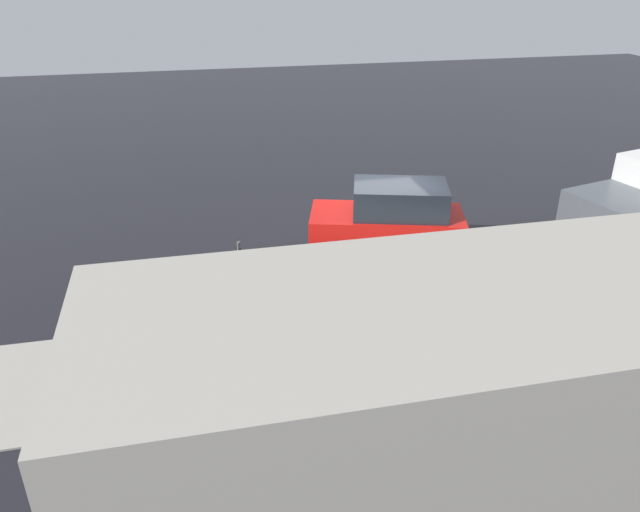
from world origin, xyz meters
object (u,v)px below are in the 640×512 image
Objects in this scene: fire_hydrant at (245,308)px; sign_post at (241,280)px; moving_hatchback at (390,223)px; pedestrian at (207,298)px.

sign_post is at bearing 83.30° from fire_hydrant.
fire_hydrant is at bearing -96.70° from sign_post.
moving_hatchback is 2.61× the size of pedestrian.
sign_post reaches higher than fire_hydrant.
sign_post reaches higher than moving_hatchback.
sign_post is (4.16, 3.31, 0.55)m from moving_hatchback.
moving_hatchback is 5.34m from sign_post.
fire_hydrant is 1.03m from pedestrian.
pedestrian is 0.68× the size of sign_post.
fire_hydrant is 0.33× the size of sign_post.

